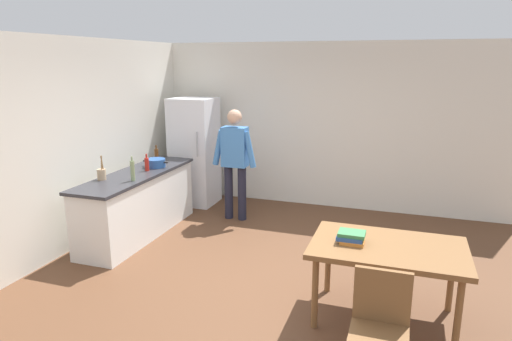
% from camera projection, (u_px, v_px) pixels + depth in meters
% --- Properties ---
extents(ground_plane, '(14.00, 14.00, 0.00)m').
position_uv_depth(ground_plane, '(255.00, 281.00, 5.01)').
color(ground_plane, brown).
extents(wall_back, '(6.40, 0.12, 2.70)m').
position_uv_depth(wall_back, '(313.00, 126.00, 7.45)').
color(wall_back, silver).
rests_on(wall_back, ground_plane).
extents(wall_left, '(0.12, 5.60, 2.70)m').
position_uv_depth(wall_left, '(66.00, 146.00, 5.68)').
color(wall_left, silver).
rests_on(wall_left, ground_plane).
extents(kitchen_counter, '(0.64, 2.20, 0.90)m').
position_uv_depth(kitchen_counter, '(138.00, 204.00, 6.26)').
color(kitchen_counter, white).
rests_on(kitchen_counter, ground_plane).
extents(refrigerator, '(0.70, 0.67, 1.80)m').
position_uv_depth(refrigerator, '(195.00, 152.00, 7.60)').
color(refrigerator, white).
rests_on(refrigerator, ground_plane).
extents(person, '(0.70, 0.22, 1.70)m').
position_uv_depth(person, '(235.00, 157.00, 6.77)').
color(person, '#1E1E2D').
rests_on(person, ground_plane).
extents(dining_table, '(1.40, 0.90, 0.75)m').
position_uv_depth(dining_table, '(388.00, 253.00, 4.14)').
color(dining_table, brown).
rests_on(dining_table, ground_plane).
extents(chair, '(0.42, 0.42, 0.91)m').
position_uv_depth(chair, '(380.00, 323.00, 3.28)').
color(chair, brown).
rests_on(chair, ground_plane).
extents(cooking_pot, '(0.40, 0.28, 0.12)m').
position_uv_depth(cooking_pot, '(156.00, 163.00, 6.49)').
color(cooking_pot, '#285193').
rests_on(cooking_pot, kitchen_counter).
extents(utensil_jar, '(0.11, 0.11, 0.32)m').
position_uv_depth(utensil_jar, '(102.00, 174.00, 5.79)').
color(utensil_jar, tan).
rests_on(utensil_jar, kitchen_counter).
extents(bottle_vinegar_tall, '(0.06, 0.06, 0.32)m').
position_uv_depth(bottle_vinegar_tall, '(133.00, 171.00, 5.73)').
color(bottle_vinegar_tall, gray).
rests_on(bottle_vinegar_tall, kitchen_counter).
extents(bottle_beer_brown, '(0.06, 0.06, 0.26)m').
position_uv_depth(bottle_beer_brown, '(157.00, 155.00, 6.80)').
color(bottle_beer_brown, '#5B3314').
rests_on(bottle_beer_brown, kitchen_counter).
extents(bottle_sauce_red, '(0.06, 0.06, 0.24)m').
position_uv_depth(bottle_sauce_red, '(147.00, 164.00, 6.26)').
color(bottle_sauce_red, '#B22319').
rests_on(bottle_sauce_red, kitchen_counter).
extents(book_stack, '(0.25, 0.20, 0.11)m').
position_uv_depth(book_stack, '(351.00, 237.00, 4.16)').
color(book_stack, orange).
rests_on(book_stack, dining_table).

